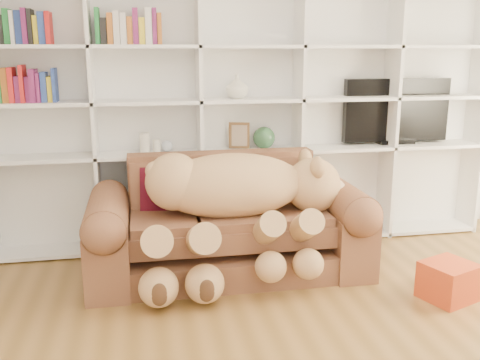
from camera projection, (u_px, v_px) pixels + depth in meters
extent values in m
cube|color=white|center=(245.00, 92.00, 4.81)|extent=(5.00, 0.02, 2.70)
cube|color=white|center=(246.00, 109.00, 4.82)|extent=(4.40, 0.03, 2.40)
cube|color=white|center=(94.00, 115.00, 4.43)|extent=(0.03, 0.35, 2.40)
cube|color=white|center=(199.00, 112.00, 4.58)|extent=(0.03, 0.35, 2.40)
cube|color=white|center=(298.00, 110.00, 4.74)|extent=(0.03, 0.35, 2.40)
cube|color=white|center=(390.00, 108.00, 4.90)|extent=(0.03, 0.35, 2.40)
cube|color=white|center=(477.00, 106.00, 5.06)|extent=(0.03, 0.35, 2.40)
cube|color=white|center=(249.00, 238.00, 4.95)|extent=(4.40, 0.35, 0.03)
cube|color=white|center=(249.00, 151.00, 4.75)|extent=(4.40, 0.35, 0.03)
cube|color=white|center=(250.00, 100.00, 4.64)|extent=(4.40, 0.35, 0.03)
cube|color=white|center=(250.00, 47.00, 4.53)|extent=(4.40, 0.35, 0.03)
cube|color=brown|center=(229.00, 259.00, 4.24)|extent=(2.05, 0.83, 0.22)
cube|color=brown|center=(229.00, 221.00, 4.15)|extent=(1.53, 0.68, 0.29)
cube|color=brown|center=(221.00, 184.00, 4.47)|extent=(1.53, 0.20, 0.54)
cube|color=brown|center=(109.00, 248.00, 4.04)|extent=(0.31, 0.93, 0.54)
cube|color=brown|center=(340.00, 233.00, 4.37)|extent=(0.31, 0.93, 0.54)
cylinder|color=brown|center=(107.00, 214.00, 3.97)|extent=(0.31, 0.88, 0.31)
cylinder|color=brown|center=(341.00, 201.00, 4.31)|extent=(0.31, 0.88, 0.31)
ellipsoid|color=tan|center=(231.00, 185.00, 4.05)|extent=(1.14, 0.55, 0.49)
sphere|color=tan|center=(174.00, 182.00, 3.96)|extent=(0.43, 0.43, 0.43)
sphere|color=tan|center=(313.00, 185.00, 4.18)|extent=(0.43, 0.43, 0.43)
sphere|color=beige|center=(333.00, 191.00, 4.22)|extent=(0.22, 0.22, 0.22)
sphere|color=#442A18|center=(343.00, 192.00, 4.24)|extent=(0.07, 0.07, 0.07)
ellipsoid|color=tan|center=(318.00, 168.00, 3.98)|extent=(0.10, 0.17, 0.17)
ellipsoid|color=tan|center=(305.00, 159.00, 4.27)|extent=(0.10, 0.17, 0.17)
sphere|color=tan|center=(155.00, 171.00, 3.92)|extent=(0.15, 0.15, 0.15)
cylinder|color=tan|center=(266.00, 231.00, 3.85)|extent=(0.19, 0.52, 0.38)
cylinder|color=tan|center=(302.00, 228.00, 3.90)|extent=(0.19, 0.52, 0.38)
cylinder|color=tan|center=(156.00, 243.00, 3.71)|extent=(0.22, 0.61, 0.44)
cylinder|color=tan|center=(201.00, 240.00, 3.77)|extent=(0.22, 0.61, 0.44)
sphere|color=tan|center=(271.00, 267.00, 3.74)|extent=(0.23, 0.23, 0.23)
sphere|color=tan|center=(309.00, 265.00, 3.79)|extent=(0.23, 0.23, 0.23)
sphere|color=tan|center=(159.00, 287.00, 3.62)|extent=(0.27, 0.27, 0.27)
sphere|color=tan|center=(205.00, 283.00, 3.67)|extent=(0.27, 0.27, 0.27)
cube|color=#550E1C|center=(164.00, 191.00, 4.21)|extent=(0.39, 0.25, 0.39)
cube|color=#CD431B|center=(448.00, 281.00, 3.78)|extent=(0.42, 0.41, 0.27)
cube|color=black|center=(396.00, 110.00, 4.97)|extent=(1.02, 0.08, 0.58)
cube|color=black|center=(394.00, 141.00, 5.04)|extent=(0.34, 0.18, 0.04)
cube|color=brown|center=(239.00, 135.00, 4.70)|extent=(0.18, 0.07, 0.23)
sphere|color=#2E5A35|center=(264.00, 138.00, 4.75)|extent=(0.20, 0.20, 0.20)
cylinder|color=silver|center=(145.00, 143.00, 4.56)|extent=(0.09, 0.09, 0.17)
cylinder|color=silver|center=(157.00, 146.00, 4.58)|extent=(0.07, 0.07, 0.11)
sphere|color=silver|center=(167.00, 146.00, 4.60)|extent=(0.10, 0.10, 0.10)
imported|color=beige|center=(237.00, 86.00, 4.59)|extent=(0.22, 0.22, 0.20)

